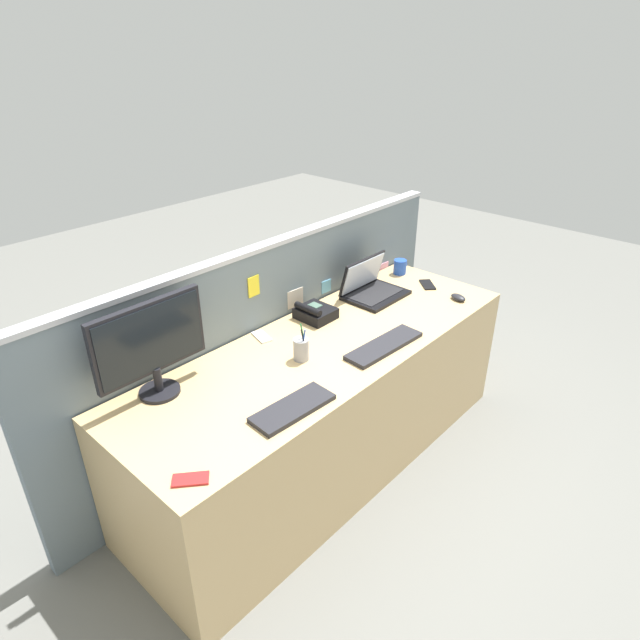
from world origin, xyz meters
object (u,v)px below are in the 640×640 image
(keyboard_main, at_px, (293,408))
(coffee_mug, at_px, (400,267))
(computer_mouse_right_hand, at_px, (458,297))
(pen_cup, at_px, (302,349))
(cell_phone_black_slab, at_px, (428,285))
(desktop_monitor, at_px, (151,343))
(desk_phone, at_px, (315,313))
(cell_phone_red_case, at_px, (191,479))
(keyboard_spare, at_px, (384,346))
(cell_phone_white_slab, at_px, (262,337))
(laptop, at_px, (371,287))

(keyboard_main, relative_size, coffee_mug, 3.10)
(computer_mouse_right_hand, relative_size, coffee_mug, 0.84)
(pen_cup, xyz_separation_m, cell_phone_black_slab, (1.14, 0.02, -0.05))
(desktop_monitor, bearing_deg, desk_phone, -2.16)
(keyboard_main, height_order, cell_phone_red_case, keyboard_main)
(keyboard_spare, distance_m, pen_cup, 0.42)
(cell_phone_white_slab, bearing_deg, laptop, 7.99)
(cell_phone_white_slab, height_order, coffee_mug, coffee_mug)
(pen_cup, relative_size, coffee_mug, 1.55)
(desk_phone, bearing_deg, cell_phone_red_case, -157.02)
(laptop, bearing_deg, keyboard_main, -158.04)
(desktop_monitor, bearing_deg, cell_phone_red_case, -112.39)
(computer_mouse_right_hand, distance_m, cell_phone_black_slab, 0.25)
(laptop, relative_size, cell_phone_black_slab, 2.47)
(desktop_monitor, height_order, coffee_mug, desktop_monitor)
(cell_phone_white_slab, xyz_separation_m, coffee_mug, (1.17, -0.04, 0.04))
(desk_phone, xyz_separation_m, computer_mouse_right_hand, (0.73, -0.46, -0.02))
(computer_mouse_right_hand, distance_m, cell_phone_white_slab, 1.19)
(keyboard_main, bearing_deg, pen_cup, 42.00)
(desk_phone, distance_m, pen_cup, 0.42)
(computer_mouse_right_hand, bearing_deg, keyboard_main, -163.08)
(laptop, height_order, coffee_mug, laptop)
(desk_phone, xyz_separation_m, cell_phone_white_slab, (-0.34, 0.06, -0.03))
(keyboard_spare, distance_m, cell_phone_red_case, 1.18)
(computer_mouse_right_hand, xyz_separation_m, coffee_mug, (0.10, 0.48, 0.03))
(pen_cup, bearing_deg, cell_phone_red_case, -162.48)
(keyboard_main, distance_m, pen_cup, 0.40)
(desktop_monitor, height_order, cell_phone_red_case, desktop_monitor)
(desktop_monitor, relative_size, computer_mouse_right_hand, 5.06)
(keyboard_spare, xyz_separation_m, coffee_mug, (0.83, 0.48, 0.04))
(laptop, bearing_deg, coffee_mug, 8.59)
(desk_phone, height_order, cell_phone_white_slab, desk_phone)
(cell_phone_white_slab, bearing_deg, keyboard_spare, -41.75)
(desk_phone, xyz_separation_m, pen_cup, (-0.35, -0.24, 0.02))
(laptop, height_order, computer_mouse_right_hand, laptop)
(keyboard_main, bearing_deg, desktop_monitor, 123.24)
(keyboard_main, height_order, cell_phone_white_slab, keyboard_main)
(cell_phone_red_case, bearing_deg, desktop_monitor, 17.84)
(desk_phone, height_order, cell_phone_black_slab, desk_phone)
(laptop, distance_m, cell_phone_white_slab, 0.79)
(cell_phone_black_slab, relative_size, cell_phone_white_slab, 1.14)
(desk_phone, distance_m, cell_phone_red_case, 1.28)
(computer_mouse_right_hand, xyz_separation_m, cell_phone_red_case, (-1.91, -0.04, -0.01))
(desk_phone, xyz_separation_m, coffee_mug, (0.83, 0.02, 0.01))
(computer_mouse_right_hand, xyz_separation_m, cell_phone_black_slab, (0.06, 0.24, -0.01))
(desktop_monitor, relative_size, laptop, 1.41)
(desktop_monitor, xyz_separation_m, cell_phone_black_slab, (1.75, -0.25, -0.24))
(keyboard_spare, distance_m, cell_phone_black_slab, 0.82)
(desk_phone, relative_size, pen_cup, 1.03)
(keyboard_spare, height_order, cell_phone_black_slab, keyboard_spare)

